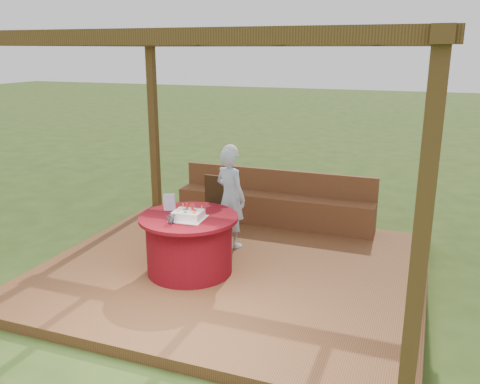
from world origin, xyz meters
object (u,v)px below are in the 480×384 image
Objects in this scene: gift_bag at (169,202)px; table at (189,244)px; bench at (274,206)px; birthday_cake at (188,215)px; chair at (216,206)px; elderly_woman at (230,196)px; drinking_glass at (171,219)px.

table is at bearing -45.30° from gift_bag.
birthday_cake is (-0.38, -2.13, 0.48)m from bench.
elderly_woman is at bearing -22.88° from chair.
table is at bearing -101.71° from bench.
drinking_glass is (-0.49, -2.34, 0.48)m from bench.
chair is at bearing 98.09° from birthday_cake.
bench is at bearing 78.20° from drinking_glass.
elderly_woman reaches higher than bench.
elderly_woman is 7.26× the size of gift_bag.
gift_bag is (-0.37, 0.23, 0.04)m from birthday_cake.
chair is at bearing 96.46° from table.
gift_bag is at bearing -119.45° from elderly_woman.
elderly_woman is at bearing 81.77° from table.
birthday_cake is (0.17, -1.16, 0.25)m from chair.
birthday_cake is at bearing -100.07° from bench.
bench is 2.11m from gift_bag.
gift_bag is 0.51m from drinking_glass.
chair is 0.35m from elderly_woman.
gift_bag reaches higher than table.
birthday_cake is 0.44m from gift_bag.
drinking_glass is (0.06, -1.37, 0.25)m from chair.
chair reaches higher than gift_bag.
elderly_woman reaches higher than drinking_glass.
birthday_cake is at bearing -64.61° from table.
table is 0.41m from birthday_cake.
elderly_woman is at bearing -104.74° from bench.
gift_bag is at bearing 156.34° from table.
gift_bag is at bearing 147.48° from birthday_cake.
elderly_woman is 1.06m from birthday_cake.
table is 11.31× the size of drinking_glass.
table is at bearing -83.54° from chair.
elderly_woman is (0.14, 0.96, 0.34)m from table.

